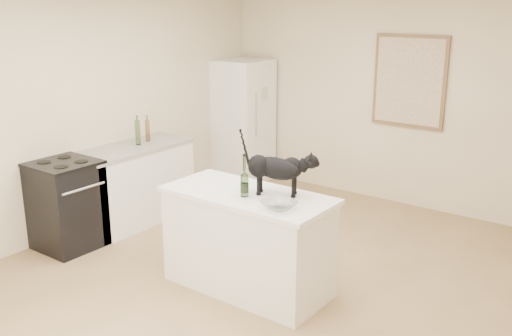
# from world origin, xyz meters

# --- Properties ---
(floor) EXTENTS (5.50, 5.50, 0.00)m
(floor) POSITION_xyz_m (0.00, 0.00, 0.00)
(floor) COLOR tan
(floor) RESTS_ON ground
(wall_back) EXTENTS (4.50, 0.00, 4.50)m
(wall_back) POSITION_xyz_m (0.00, 2.75, 1.30)
(wall_back) COLOR beige
(wall_back) RESTS_ON ground
(wall_left) EXTENTS (0.00, 5.50, 5.50)m
(wall_left) POSITION_xyz_m (-2.25, 0.00, 1.30)
(wall_left) COLOR beige
(wall_left) RESTS_ON ground
(island_base) EXTENTS (1.44, 0.67, 0.86)m
(island_base) POSITION_xyz_m (0.10, -0.20, 0.43)
(island_base) COLOR white
(island_base) RESTS_ON floor
(island_top) EXTENTS (1.50, 0.70, 0.04)m
(island_top) POSITION_xyz_m (0.10, -0.20, 0.88)
(island_top) COLOR white
(island_top) RESTS_ON island_base
(left_cabinets) EXTENTS (0.60, 1.40, 0.86)m
(left_cabinets) POSITION_xyz_m (-1.95, 0.30, 0.43)
(left_cabinets) COLOR white
(left_cabinets) RESTS_ON floor
(left_countertop) EXTENTS (0.62, 1.44, 0.04)m
(left_countertop) POSITION_xyz_m (-1.95, 0.30, 0.88)
(left_countertop) COLOR gray
(left_countertop) RESTS_ON left_cabinets
(stove) EXTENTS (0.60, 0.60, 0.90)m
(stove) POSITION_xyz_m (-1.95, -0.60, 0.45)
(stove) COLOR black
(stove) RESTS_ON floor
(fridge) EXTENTS (0.68, 0.68, 1.70)m
(fridge) POSITION_xyz_m (-1.95, 2.35, 0.85)
(fridge) COLOR white
(fridge) RESTS_ON floor
(artwork_frame) EXTENTS (0.90, 0.03, 1.10)m
(artwork_frame) POSITION_xyz_m (0.30, 2.72, 1.55)
(artwork_frame) COLOR brown
(artwork_frame) RESTS_ON wall_back
(artwork_canvas) EXTENTS (0.82, 0.00, 1.02)m
(artwork_canvas) POSITION_xyz_m (0.30, 2.70, 1.55)
(artwork_canvas) COLOR beige
(artwork_canvas) RESTS_ON wall_back
(black_cat) EXTENTS (0.61, 0.41, 0.42)m
(black_cat) POSITION_xyz_m (0.31, -0.09, 1.11)
(black_cat) COLOR black
(black_cat) RESTS_ON island_top
(wine_bottle) EXTENTS (0.09, 0.09, 0.32)m
(wine_bottle) POSITION_xyz_m (0.13, -0.29, 1.06)
(wine_bottle) COLOR #2A4F1F
(wine_bottle) RESTS_ON island_top
(glass_bowl) EXTENTS (0.32, 0.32, 0.07)m
(glass_bowl) POSITION_xyz_m (0.54, -0.37, 0.93)
(glass_bowl) COLOR silver
(glass_bowl) RESTS_ON island_top
(fridge_paper) EXTENTS (0.02, 0.15, 0.19)m
(fridge_paper) POSITION_xyz_m (-1.60, 2.41, 1.26)
(fridge_paper) COLOR beige
(fridge_paper) RESTS_ON fridge
(counter_bottle_cluster) EXTENTS (0.10, 0.24, 0.28)m
(counter_bottle_cluster) POSITION_xyz_m (-1.96, 0.49, 1.03)
(counter_bottle_cluster) COLOR brown
(counter_bottle_cluster) RESTS_ON left_countertop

